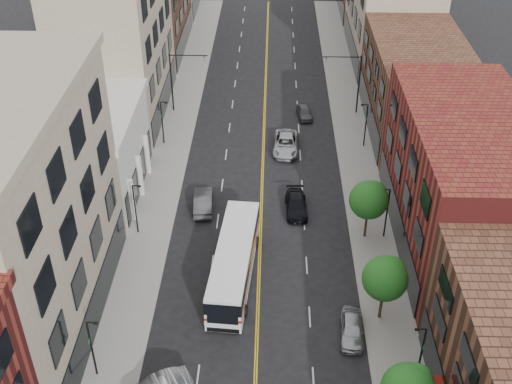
# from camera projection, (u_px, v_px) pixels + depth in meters

# --- Properties ---
(sidewalk_left) EXTENTS (4.00, 110.00, 0.15)m
(sidewalk_left) POSITION_uv_depth(u_px,v_px,m) (167.00, 168.00, 66.75)
(sidewalk_left) COLOR gray
(sidewalk_left) RESTS_ON ground
(sidewalk_right) EXTENTS (4.00, 110.00, 0.15)m
(sidewalk_right) POSITION_uv_depth(u_px,v_px,m) (359.00, 170.00, 66.31)
(sidewalk_right) COLOR gray
(sidewalk_right) RESTS_ON ground
(bldg_l_tanoffice) EXTENTS (10.00, 22.00, 18.00)m
(bldg_l_tanoffice) POSITION_uv_depth(u_px,v_px,m) (9.00, 227.00, 43.71)
(bldg_l_tanoffice) COLOR gray
(bldg_l_tanoffice) RESTS_ON ground
(bldg_l_white) EXTENTS (10.00, 14.00, 8.00)m
(bldg_l_white) POSITION_uv_depth(u_px,v_px,m) (85.00, 154.00, 61.39)
(bldg_l_white) COLOR silver
(bldg_l_white) RESTS_ON ground
(bldg_l_far_a) EXTENTS (10.00, 20.00, 18.00)m
(bldg_l_far_a) POSITION_uv_depth(u_px,v_px,m) (115.00, 39.00, 72.61)
(bldg_l_far_a) COLOR gray
(bldg_l_far_a) RESTS_ON ground
(bldg_r_mid) EXTENTS (10.00, 22.00, 12.00)m
(bldg_r_mid) POSITION_uv_depth(u_px,v_px,m) (463.00, 182.00, 53.73)
(bldg_r_mid) COLOR maroon
(bldg_r_mid) RESTS_ON ground
(bldg_r_far_a) EXTENTS (10.00, 20.00, 10.00)m
(bldg_r_far_a) POSITION_uv_depth(u_px,v_px,m) (416.00, 86.00, 71.63)
(bldg_r_far_a) COLOR #533021
(bldg_r_far_a) RESTS_ON ground
(bldg_r_far_b) EXTENTS (10.00, 22.00, 14.00)m
(bldg_r_far_b) POSITION_uv_depth(u_px,v_px,m) (391.00, 8.00, 87.84)
(bldg_r_far_b) COLOR gray
(bldg_r_far_b) RESTS_ON ground
(tree_r_2) EXTENTS (3.40, 3.40, 5.59)m
(tree_r_2) POSITION_uv_depth(u_px,v_px,m) (386.00, 277.00, 46.76)
(tree_r_2) COLOR black
(tree_r_2) RESTS_ON sidewalk_right
(tree_r_3) EXTENTS (3.40, 3.40, 5.59)m
(tree_r_3) POSITION_uv_depth(u_px,v_px,m) (370.00, 199.00, 55.01)
(tree_r_3) COLOR black
(tree_r_3) RESTS_ON sidewalk_right
(lamp_l_1) EXTENTS (0.81, 0.55, 5.05)m
(lamp_l_1) POSITION_uv_depth(u_px,v_px,m) (92.00, 346.00, 42.85)
(lamp_l_1) COLOR black
(lamp_l_1) RESTS_ON sidewalk_left
(lamp_l_2) EXTENTS (0.81, 0.55, 5.05)m
(lamp_l_2) POSITION_uv_depth(u_px,v_px,m) (136.00, 206.00, 56.06)
(lamp_l_2) COLOR black
(lamp_l_2) RESTS_ON sidewalk_left
(lamp_l_3) EXTENTS (0.81, 0.55, 5.05)m
(lamp_l_3) POSITION_uv_depth(u_px,v_px,m) (162.00, 120.00, 69.27)
(lamp_l_3) COLOR black
(lamp_l_3) RESTS_ON sidewalk_left
(lamp_r_1) EXTENTS (0.81, 0.55, 5.05)m
(lamp_r_1) POSITION_uv_depth(u_px,v_px,m) (421.00, 352.00, 42.37)
(lamp_r_1) COLOR black
(lamp_r_1) RESTS_ON sidewalk_right
(lamp_r_2) EXTENTS (0.81, 0.55, 5.05)m
(lamp_r_2) POSITION_uv_depth(u_px,v_px,m) (387.00, 210.00, 55.57)
(lamp_r_2) COLOR black
(lamp_r_2) RESTS_ON sidewalk_right
(lamp_r_3) EXTENTS (0.81, 0.55, 5.05)m
(lamp_r_3) POSITION_uv_depth(u_px,v_px,m) (366.00, 123.00, 68.78)
(lamp_r_3) COLOR black
(lamp_r_3) RESTS_ON sidewalk_right
(signal_mast_left) EXTENTS (4.49, 0.18, 7.20)m
(signal_mast_left) POSITION_uv_depth(u_px,v_px,m) (177.00, 75.00, 74.91)
(signal_mast_left) COLOR black
(signal_mast_left) RESTS_ON sidewalk_left
(signal_mast_right) EXTENTS (4.49, 0.18, 7.20)m
(signal_mast_right) POSITION_uv_depth(u_px,v_px,m) (353.00, 77.00, 74.46)
(signal_mast_right) COLOR black
(signal_mast_right) RESTS_ON sidewalk_right
(city_bus) EXTENTS (3.82, 12.87, 3.26)m
(city_bus) POSITION_uv_depth(u_px,v_px,m) (234.00, 260.00, 51.74)
(city_bus) COLOR white
(city_bus) RESTS_ON ground
(car_parked_far) EXTENTS (2.04, 4.35, 1.44)m
(car_parked_far) POSITION_uv_depth(u_px,v_px,m) (352.00, 329.00, 47.15)
(car_parked_far) COLOR #A4A6AB
(car_parked_far) RESTS_ON ground
(car_lane_behind) EXTENTS (2.08, 4.99, 1.60)m
(car_lane_behind) POSITION_uv_depth(u_px,v_px,m) (203.00, 201.00, 60.47)
(car_lane_behind) COLOR #46474B
(car_lane_behind) RESTS_ON ground
(car_lane_a) EXTENTS (2.14, 4.91, 1.41)m
(car_lane_a) POSITION_uv_depth(u_px,v_px,m) (296.00, 205.00, 60.16)
(car_lane_a) COLOR black
(car_lane_a) RESTS_ON ground
(car_lane_b) EXTENTS (2.94, 5.94, 1.62)m
(car_lane_b) POSITION_uv_depth(u_px,v_px,m) (286.00, 144.00, 69.43)
(car_lane_b) COLOR #AFB3B7
(car_lane_b) RESTS_ON ground
(car_lane_c) EXTENTS (2.07, 4.08, 1.33)m
(car_lane_c) POSITION_uv_depth(u_px,v_px,m) (304.00, 112.00, 75.84)
(car_lane_c) COLOR #424247
(car_lane_c) RESTS_ON ground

